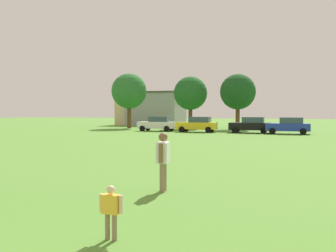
# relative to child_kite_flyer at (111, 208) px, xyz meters

# --- Properties ---
(ground_plane) EXTENTS (160.00, 160.00, 0.00)m
(ground_plane) POSITION_rel_child_kite_flyer_xyz_m (-1.93, 25.20, -0.61)
(ground_plane) COLOR #568C33
(child_kite_flyer) EXTENTS (0.49, 0.22, 1.02)m
(child_kite_flyer) POSITION_rel_child_kite_flyer_xyz_m (0.00, 0.00, 0.00)
(child_kite_flyer) COLOR #8C7259
(child_kite_flyer) RESTS_ON ground
(adult_bystander) EXTENTS (0.39, 0.83, 1.75)m
(adult_bystander) POSITION_rel_child_kite_flyer_xyz_m (-0.44, 4.44, 0.43)
(adult_bystander) COLOR #8C7259
(adult_bystander) RESTS_ON ground
(parked_car_white_0) EXTENTS (4.30, 2.02, 1.68)m
(parked_car_white_0) POSITION_rel_child_kite_flyer_xyz_m (-11.49, 35.96, 0.25)
(parked_car_white_0) COLOR white
(parked_car_white_0) RESTS_ON ground
(parked_car_yellow_1) EXTENTS (4.30, 2.02, 1.68)m
(parked_car_yellow_1) POSITION_rel_child_kite_flyer_xyz_m (-6.61, 35.21, 0.25)
(parked_car_yellow_1) COLOR yellow
(parked_car_yellow_1) RESTS_ON ground
(parked_car_black_2) EXTENTS (4.30, 2.02, 1.68)m
(parked_car_black_2) POSITION_rel_child_kite_flyer_xyz_m (-0.89, 35.41, 0.25)
(parked_car_black_2) COLOR black
(parked_car_black_2) RESTS_ON ground
(parked_car_blue_3) EXTENTS (4.30, 2.02, 1.68)m
(parked_car_blue_3) POSITION_rel_child_kite_flyer_xyz_m (2.94, 34.63, 0.25)
(parked_car_blue_3) COLOR #1E38AD
(parked_car_blue_3) RESTS_ON ground
(tree_far_left) EXTENTS (4.67, 4.67, 7.28)m
(tree_far_left) POSITION_rel_child_kite_flyer_xyz_m (-17.40, 41.39, 4.30)
(tree_far_left) COLOR brown
(tree_far_left) RESTS_ON ground
(tree_center) EXTENTS (4.37, 4.37, 6.81)m
(tree_center) POSITION_rel_child_kite_flyer_xyz_m (-9.42, 43.06, 3.99)
(tree_center) COLOR brown
(tree_center) RESTS_ON ground
(tree_far_right) EXTENTS (4.45, 4.45, 6.93)m
(tree_far_right) POSITION_rel_child_kite_flyer_xyz_m (-3.23, 42.72, 4.07)
(tree_far_right) COLOR brown
(tree_far_right) RESTS_ON ground
(house_left) EXTENTS (9.93, 6.30, 5.30)m
(house_left) POSITION_rel_child_kite_flyer_xyz_m (-18.95, 53.27, 2.05)
(house_left) COLOR beige
(house_left) RESTS_ON ground
(house_right) EXTENTS (8.45, 7.39, 5.34)m
(house_right) POSITION_rel_child_kite_flyer_xyz_m (-17.66, 53.27, 2.07)
(house_right) COLOR #9999A3
(house_right) RESTS_ON ground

